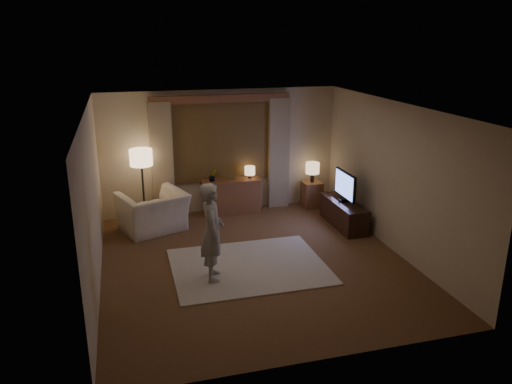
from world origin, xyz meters
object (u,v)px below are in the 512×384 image
object	(u,v)px
sideboard	(232,197)
side_table	(312,194)
tv_stand	(344,214)
armchair	(153,212)
person	(212,232)

from	to	relation	value
sideboard	side_table	distance (m)	1.81
side_table	tv_stand	world-z (taller)	side_table
sideboard	armchair	xyz separation A→B (m)	(-1.69, -0.60, 0.03)
sideboard	person	world-z (taller)	person
sideboard	person	xyz separation A→B (m)	(-0.95, -2.90, 0.45)
tv_stand	person	xyz separation A→B (m)	(-2.94, -1.57, 0.55)
tv_stand	person	size ratio (longest dim) A/B	0.90
armchair	tv_stand	world-z (taller)	armchair
sideboard	side_table	bearing A→B (deg)	-1.59
sideboard	tv_stand	xyz separation A→B (m)	(1.99, -1.32, -0.10)
side_table	person	world-z (taller)	person
sideboard	armchair	size ratio (longest dim) A/B	1.02
person	side_table	bearing A→B (deg)	-35.96
side_table	person	bearing A→B (deg)	-134.00
armchair	side_table	distance (m)	3.54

